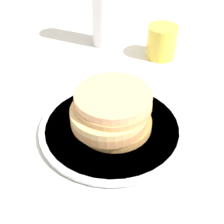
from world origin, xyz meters
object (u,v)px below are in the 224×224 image
object	(u,v)px
pancake_stack	(112,112)
water_bottle_near	(104,3)
plate	(112,128)
juice_glass	(162,42)

from	to	relation	value
pancake_stack	water_bottle_near	distance (m)	0.37
plate	pancake_stack	world-z (taller)	pancake_stack
pancake_stack	juice_glass	world-z (taller)	pancake_stack
pancake_stack	juice_glass	xyz separation A→B (m)	(0.23, -0.22, -0.01)
juice_glass	pancake_stack	bearing A→B (deg)	135.72
pancake_stack	water_bottle_near	xyz separation A→B (m)	(0.35, -0.11, 0.07)
juice_glass	water_bottle_near	bearing A→B (deg)	44.36
plate	juice_glass	xyz separation A→B (m)	(0.23, -0.22, 0.04)
pancake_stack	juice_glass	distance (m)	0.32
pancake_stack	water_bottle_near	bearing A→B (deg)	-16.94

